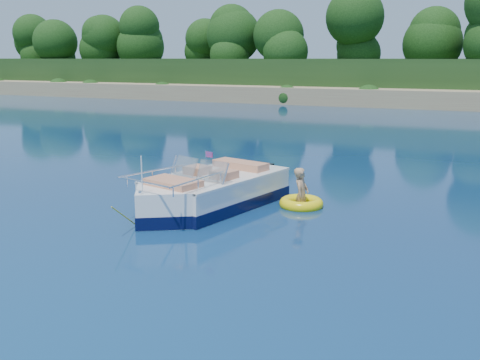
{
  "coord_description": "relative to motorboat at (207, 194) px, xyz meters",
  "views": [
    {
      "loc": [
        7.86,
        -11.54,
        4.08
      ],
      "look_at": [
        2.25,
        1.44,
        0.85
      ],
      "focal_mm": 40.0,
      "sensor_mm": 36.0,
      "label": 1
    }
  ],
  "objects": [
    {
      "name": "motorboat",
      "position": [
        0.0,
        0.0,
        0.0
      ],
      "size": [
        3.17,
        6.05,
        2.05
      ],
      "rotation": [
        0.0,
        0.0,
        -0.26
      ],
      "color": "white",
      "rests_on": "ground"
    },
    {
      "name": "treeline",
      "position": [
        -1.3,
        39.77,
        5.15
      ],
      "size": [
        150.0,
        7.12,
        8.19
      ],
      "color": "black",
      "rests_on": "ground"
    },
    {
      "name": "ground",
      "position": [
        -1.35,
        -1.25,
        -0.4
      ],
      "size": [
        160.0,
        160.0,
        0.0
      ],
      "primitive_type": "plane",
      "color": "#091540",
      "rests_on": "ground"
    },
    {
      "name": "boy",
      "position": [
        2.37,
        1.15,
        -0.4
      ],
      "size": [
        0.42,
        0.88,
        1.7
      ],
      "primitive_type": "imported",
      "rotation": [
        0.0,
        -0.17,
        1.61
      ],
      "color": "tan",
      "rests_on": "ground"
    },
    {
      "name": "shoreline",
      "position": [
        -1.35,
        62.52,
        0.58
      ],
      "size": [
        170.0,
        59.0,
        6.0
      ],
      "color": "#917354",
      "rests_on": "ground"
    },
    {
      "name": "tow_tube",
      "position": [
        2.34,
        1.23,
        -0.31
      ],
      "size": [
        1.39,
        1.39,
        0.33
      ],
      "rotation": [
        0.0,
        0.0,
        0.13
      ],
      "color": "yellow",
      "rests_on": "ground"
    }
  ]
}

